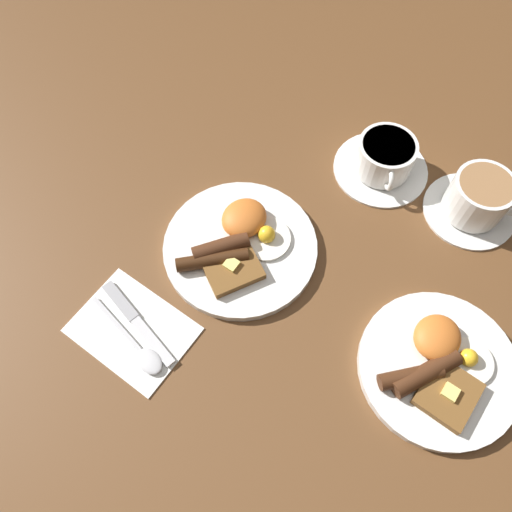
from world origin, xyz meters
TOP-DOWN VIEW (x-y plane):
  - ground_plane at (0.00, 0.00)m, footprint 3.00×3.00m
  - breakfast_plate_near at (-0.00, -0.00)m, footprint 0.25×0.25m
  - breakfast_plate_far at (-0.04, 0.34)m, footprint 0.23×0.23m
  - teacup_near at (-0.28, 0.08)m, footprint 0.17×0.17m
  - teacup_far at (-0.31, 0.24)m, footprint 0.15×0.15m
  - napkin at (0.21, -0.03)m, footprint 0.14×0.19m
  - knife at (0.19, -0.04)m, footprint 0.04×0.17m
  - spoon at (0.22, 0.01)m, footprint 0.03×0.16m

SIDE VIEW (x-z plane):
  - ground_plane at x=0.00m, z-range 0.00..0.00m
  - napkin at x=0.21m, z-range 0.00..0.01m
  - knife at x=0.19m, z-range 0.00..0.01m
  - spoon at x=0.22m, z-range 0.00..0.01m
  - breakfast_plate_far at x=-0.04m, z-range -0.01..0.04m
  - breakfast_plate_near at x=0.00m, z-range -0.01..0.04m
  - teacup_near at x=-0.28m, z-range 0.00..0.06m
  - teacup_far at x=-0.31m, z-range 0.00..0.08m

